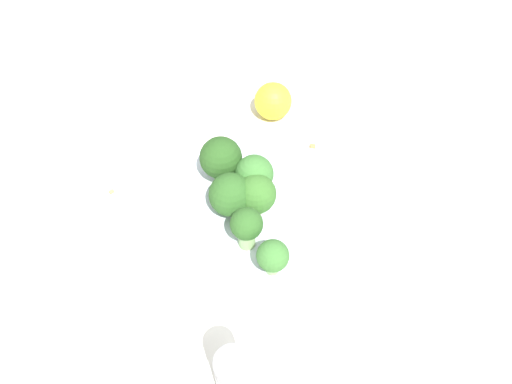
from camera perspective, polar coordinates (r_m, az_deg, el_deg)
name	(u,v)px	position (r m, az deg, el deg)	size (l,w,h in m)	color
ground_plane	(256,230)	(0.58, 0.00, -4.35)	(3.00, 3.00, 0.00)	silver
bowl	(256,220)	(0.56, 0.00, -3.21)	(0.23, 0.23, 0.04)	silver
broccoli_floret_0	(252,175)	(0.54, -0.41, 2.00)	(0.04, 0.04, 0.05)	#8EB770
broccoli_floret_1	(221,159)	(0.55, -4.03, 3.78)	(0.05, 0.05, 0.06)	#8EB770
broccoli_floret_2	(231,194)	(0.53, -2.91, -0.22)	(0.05, 0.05, 0.05)	#84AD66
broccoli_floret_3	(273,257)	(0.48, 1.93, -7.39)	(0.03, 0.03, 0.04)	#8EB770
broccoli_floret_4	(247,226)	(0.50, -1.09, -3.93)	(0.03, 0.03, 0.05)	#8EB770
broccoli_floret_5	(256,195)	(0.53, -0.04, -0.29)	(0.04, 0.04, 0.05)	#84AD66
pepper_shaker	(235,381)	(0.45, -2.46, -20.74)	(0.03, 0.03, 0.08)	silver
lemon_wedge	(273,101)	(0.70, 1.96, 10.34)	(0.05, 0.05, 0.05)	yellow
almond_crumb_0	(111,191)	(0.64, -16.23, 0.11)	(0.01, 0.00, 0.01)	tan
almond_crumb_1	(313,145)	(0.67, 6.51, 5.33)	(0.01, 0.01, 0.01)	#AD7F4C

